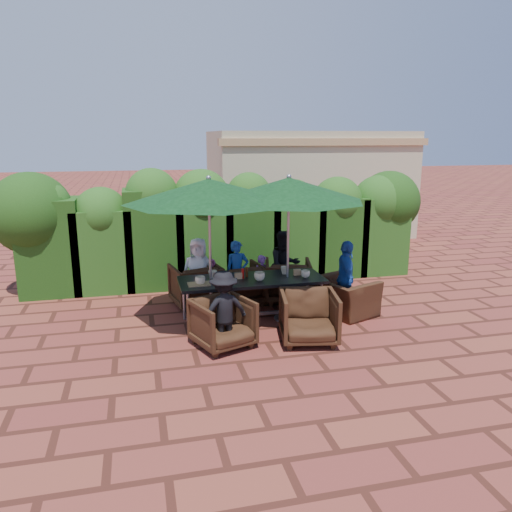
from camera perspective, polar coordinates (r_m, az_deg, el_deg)
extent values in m
plane|color=brown|center=(8.69, -0.64, -7.04)|extent=(80.00, 80.00, 0.00)
cube|color=black|center=(8.30, -0.48, -2.74)|extent=(2.40, 0.90, 0.05)
cube|color=gray|center=(8.49, -0.48, -6.67)|extent=(2.20, 0.05, 0.05)
cylinder|color=gray|center=(7.92, -7.73, -6.54)|extent=(0.05, 0.05, 0.70)
cylinder|color=gray|center=(8.58, -8.23, -4.97)|extent=(0.05, 0.05, 0.70)
cylinder|color=gray|center=(8.41, 7.43, -5.33)|extent=(0.05, 0.05, 0.70)
cylinder|color=gray|center=(9.03, 5.85, -3.95)|extent=(0.05, 0.05, 0.70)
cylinder|color=gray|center=(8.44, -5.08, -7.63)|extent=(0.44, 0.44, 0.03)
cylinder|color=gray|center=(8.09, -5.26, 0.23)|extent=(0.04, 0.04, 2.40)
cone|color=black|center=(7.92, -5.42, 7.44)|extent=(2.71, 2.71, 0.38)
sphere|color=gray|center=(7.90, -5.45, 8.88)|extent=(0.08, 0.08, 0.08)
cylinder|color=gray|center=(8.65, 3.54, -7.06)|extent=(0.44, 0.44, 0.03)
cylinder|color=gray|center=(8.30, 3.66, 0.61)|extent=(0.04, 0.04, 2.40)
cone|color=black|center=(8.14, 3.77, 7.63)|extent=(2.52, 2.52, 0.38)
sphere|color=gray|center=(8.12, 3.79, 9.03)|extent=(0.08, 0.08, 0.08)
imported|color=black|center=(9.23, -6.90, -3.08)|extent=(0.97, 0.93, 0.86)
imported|color=black|center=(9.29, -1.90, -2.97)|extent=(0.90, 0.86, 0.83)
imported|color=black|center=(9.46, 3.65, -2.59)|extent=(1.01, 0.97, 0.86)
imported|color=black|center=(7.43, -3.81, -7.39)|extent=(0.99, 0.96, 0.81)
imported|color=black|center=(7.61, 6.07, -6.70)|extent=(0.97, 0.93, 0.86)
imported|color=black|center=(8.86, 10.15, -3.92)|extent=(0.95, 1.15, 0.86)
imported|color=white|center=(9.16, -6.58, -1.87)|extent=(0.72, 0.57, 1.27)
imported|color=#1E4BA5|center=(9.25, -2.15, -1.90)|extent=(0.44, 0.36, 1.19)
imported|color=black|center=(9.48, 3.25, -1.08)|extent=(0.70, 0.50, 1.33)
imported|color=black|center=(7.34, -3.71, -6.13)|extent=(0.80, 0.48, 1.17)
imported|color=#1E4BA5|center=(8.80, 10.22, -2.49)|extent=(0.54, 0.83, 1.31)
imported|color=#CB4789|center=(9.29, -5.02, -2.95)|extent=(0.37, 0.34, 0.85)
imported|color=#9E53B5|center=(9.37, 0.74, -2.61)|extent=(0.33, 0.27, 0.90)
imported|color=green|center=(12.73, 0.98, 3.62)|extent=(1.66, 1.37, 1.73)
imported|color=#CB4789|center=(13.16, 5.26, 3.49)|extent=(0.86, 0.70, 1.54)
imported|color=#94949C|center=(13.27, 8.64, 3.67)|extent=(1.15, 0.87, 1.63)
imported|color=beige|center=(8.00, -6.39, -2.79)|extent=(0.17, 0.17, 0.13)
imported|color=beige|center=(8.30, -4.97, -2.14)|extent=(0.15, 0.15, 0.14)
imported|color=beige|center=(8.16, 0.39, -2.35)|extent=(0.18, 0.18, 0.14)
imported|color=beige|center=(8.56, 3.28, -1.65)|extent=(0.14, 0.14, 0.13)
imported|color=beige|center=(8.38, 5.68, -2.06)|extent=(0.15, 0.15, 0.12)
cylinder|color=#B20C0A|center=(8.28, -1.52, -2.00)|extent=(0.04, 0.04, 0.17)
cylinder|color=#4C230C|center=(8.36, -1.06, -1.86)|extent=(0.04, 0.04, 0.17)
cube|color=tan|center=(8.01, -6.53, -3.21)|extent=(0.35, 0.25, 0.02)
cube|color=tan|center=(8.27, -2.03, -2.29)|extent=(0.12, 0.06, 0.10)
cube|color=tan|center=(8.51, 4.73, -1.87)|extent=(0.12, 0.06, 0.10)
cube|color=#1B3B10|center=(10.58, -22.45, 0.98)|extent=(1.15, 0.95, 1.88)
sphere|color=#1B3B10|center=(10.44, -22.86, 5.49)|extent=(0.90, 0.90, 0.90)
cube|color=#1B3B10|center=(10.49, -17.00, 0.68)|extent=(1.15, 0.95, 1.65)
sphere|color=#1B3B10|center=(10.36, -17.27, 4.60)|extent=(1.08, 1.08, 1.08)
cube|color=#1B3B10|center=(10.43, -11.59, 1.96)|extent=(1.15, 0.95, 2.02)
sphere|color=#1B3B10|center=(10.29, -11.83, 6.93)|extent=(1.05, 1.05, 1.05)
cube|color=#1B3B10|center=(10.52, -6.13, 1.98)|extent=(1.15, 0.95, 1.92)
sphere|color=#1B3B10|center=(10.39, -6.25, 6.64)|extent=(1.18, 1.18, 1.18)
cube|color=#1B3B10|center=(10.69, -0.81, 2.33)|extent=(1.15, 0.95, 1.95)
sphere|color=#1B3B10|center=(10.55, -0.82, 7.00)|extent=(0.95, 0.95, 0.95)
cube|color=#1B3B10|center=(10.97, 4.30, 2.13)|extent=(1.15, 0.95, 1.79)
sphere|color=#1B3B10|center=(10.84, 4.37, 6.25)|extent=(0.95, 0.95, 0.95)
cube|color=#1B3B10|center=(11.31, 9.13, 2.24)|extent=(1.15, 0.95, 1.75)
sphere|color=#1B3B10|center=(11.19, 9.28, 6.13)|extent=(1.11, 1.11, 1.11)
cube|color=#1B3B10|center=(11.73, 13.65, 2.38)|extent=(1.15, 0.95, 1.72)
sphere|color=#1B3B10|center=(11.62, 13.85, 6.07)|extent=(1.18, 1.18, 1.18)
sphere|color=#1B3B10|center=(10.62, -24.29, 4.47)|extent=(1.60, 1.60, 1.60)
sphere|color=#1B3B10|center=(11.85, 14.92, 6.03)|extent=(1.40, 1.40, 1.40)
cube|color=#B9AE8A|center=(15.91, 6.06, 8.20)|extent=(6.00, 3.00, 3.20)
cube|color=tan|center=(14.49, 8.15, 12.78)|extent=(6.20, 0.25, 0.20)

